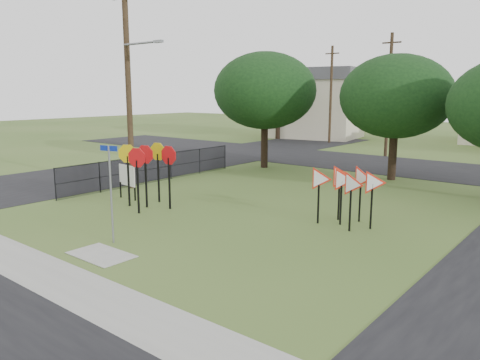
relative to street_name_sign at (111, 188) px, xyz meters
The scene contains 17 objects.
ground 2.41m from the street_name_sign, 64.48° to the left, with size 140.00×140.00×0.00m, color #3B5720.
sidewalk 3.35m from the street_name_sign, 75.78° to the right, with size 30.00×1.60×0.02m, color gray.
street_left 16.19m from the street_name_sign, 134.62° to the left, with size 8.00×50.00×0.02m, color black.
street_far 21.54m from the street_name_sign, 88.14° to the left, with size 60.00×8.00×0.02m, color black.
curb_pad 2.13m from the street_name_sign, 53.62° to the right, with size 2.00×1.20×0.02m, color gray.
street_name_sign is the anchor object (origin of this frame).
stop_sign_cluster 4.72m from the street_name_sign, 126.16° to the left, with size 2.47×2.06×2.65m.
yield_sign_cluster 8.21m from the street_name_sign, 53.74° to the left, with size 2.67×1.50×2.14m.
info_board 6.40m from the street_name_sign, 138.32° to the left, with size 1.24×0.17×1.55m.
utility_pole_main 9.48m from the street_name_sign, 137.69° to the left, with size 3.55×0.33×10.00m.
far_pole_a 25.64m from the street_name_sign, 92.93° to the left, with size 1.40×0.24×9.00m.
far_pole_c 32.92m from the street_name_sign, 106.48° to the left, with size 1.40×0.24×9.00m.
fence_run 10.40m from the street_name_sign, 131.86° to the left, with size 0.05×11.55×1.50m.
house_left 37.92m from the street_name_sign, 110.57° to the left, with size 10.58×8.88×7.20m.
tree_near_left 16.63m from the street_name_sign, 108.94° to the left, with size 6.40×6.40×7.27m.
tree_near_mid 16.90m from the street_name_sign, 80.70° to the left, with size 6.00×6.00×6.80m.
tree_far_left 35.14m from the street_name_sign, 115.94° to the left, with size 6.80×6.80×7.73m.
Camera 1 is at (11.57, -10.07, 4.77)m, focal length 35.00 mm.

